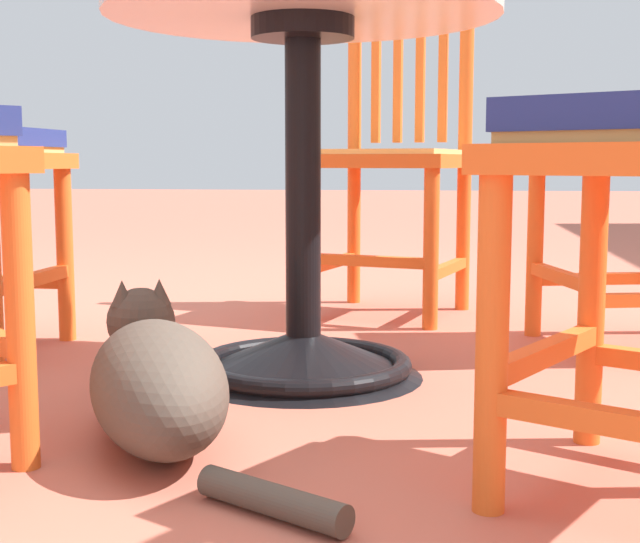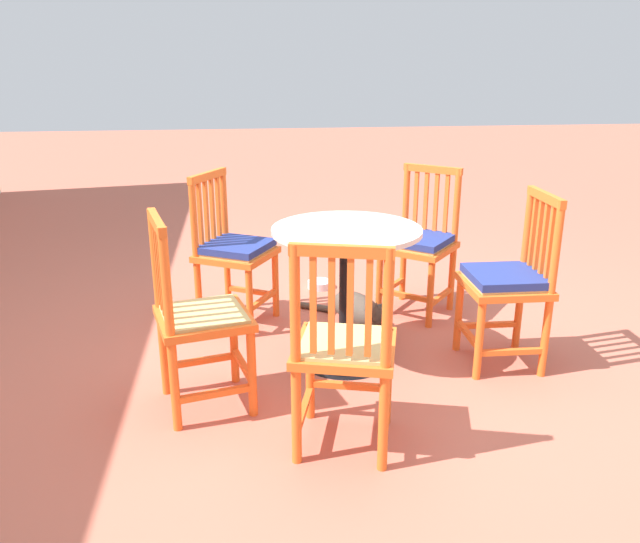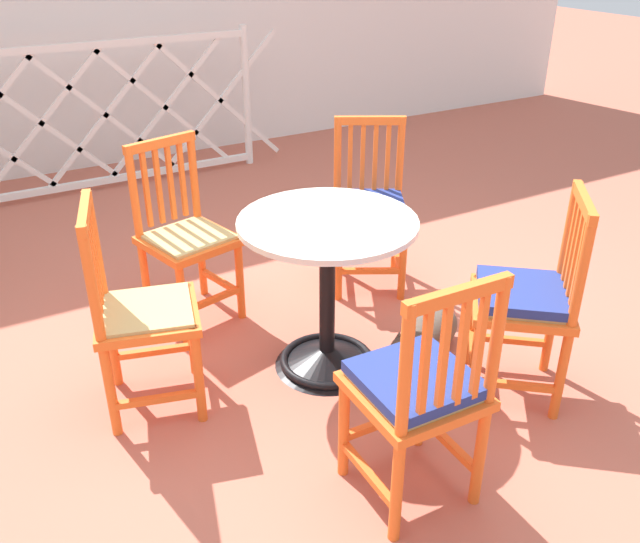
# 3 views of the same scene
# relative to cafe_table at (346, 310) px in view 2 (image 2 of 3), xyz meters

# --- Properties ---
(ground_plane) EXTENTS (24.00, 24.00, 0.00)m
(ground_plane) POSITION_rel_cafe_table_xyz_m (-0.08, -0.04, -0.28)
(ground_plane) COLOR #BC604C
(cafe_table) EXTENTS (0.76, 0.76, 0.73)m
(cafe_table) POSITION_rel_cafe_table_xyz_m (0.00, 0.00, 0.00)
(cafe_table) COLOR black
(cafe_table) RESTS_ON ground_plane
(orange_chair_by_planter) EXTENTS (0.49, 0.49, 0.91)m
(orange_chair_by_planter) POSITION_rel_cafe_table_xyz_m (-0.79, 0.14, 0.15)
(orange_chair_by_planter) COLOR orange
(orange_chair_by_planter) RESTS_ON ground_plane
(orange_chair_facing_out) EXTENTS (0.41, 0.41, 0.91)m
(orange_chair_facing_out) POSITION_rel_cafe_table_xyz_m (-0.13, -0.82, 0.16)
(orange_chair_facing_out) COLOR orange
(orange_chair_facing_out) RESTS_ON ground_plane
(orange_chair_at_corner) EXTENTS (0.56, 0.56, 0.91)m
(orange_chair_at_corner) POSITION_rel_cafe_table_xyz_m (0.62, -0.56, 0.16)
(orange_chair_at_corner) COLOR orange
(orange_chair_at_corner) RESTS_ON ground_plane
(orange_chair_tucked_in) EXTENTS (0.54, 0.54, 0.91)m
(orange_chair_tucked_in) POSITION_rel_cafe_table_xyz_m (0.60, 0.58, 0.16)
(orange_chair_tucked_in) COLOR orange
(orange_chair_tucked_in) RESTS_ON ground_plane
(orange_chair_near_fence) EXTENTS (0.48, 0.48, 0.91)m
(orange_chair_near_fence) POSITION_rel_cafe_table_xyz_m (-0.38, 0.74, 0.15)
(orange_chair_near_fence) COLOR orange
(orange_chair_near_fence) RESTS_ON ground_plane
(tabby_cat) EXTENTS (0.61, 0.51, 0.23)m
(tabby_cat) POSITION_rel_cafe_table_xyz_m (0.44, -0.16, -0.19)
(tabby_cat) COLOR #4C4238
(tabby_cat) RESTS_ON ground_plane
(pet_water_bowl) EXTENTS (0.17, 0.17, 0.05)m
(pet_water_bowl) POSITION_rel_cafe_table_xyz_m (1.13, -0.00, -0.26)
(pet_water_bowl) COLOR silver
(pet_water_bowl) RESTS_ON ground_plane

